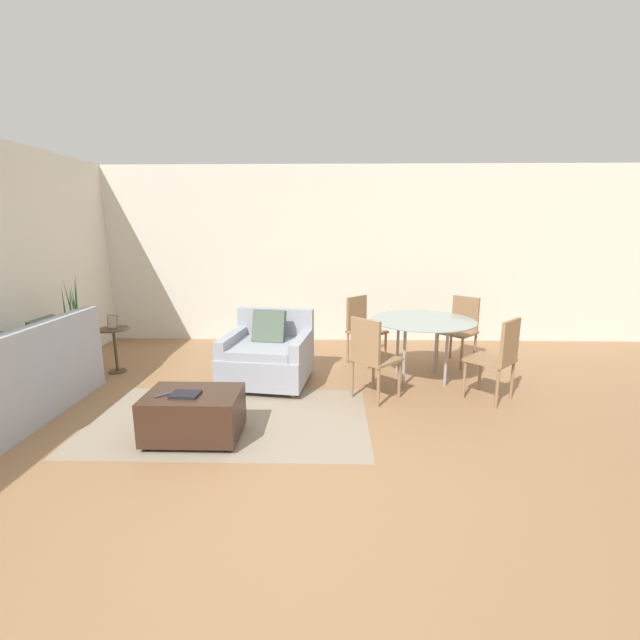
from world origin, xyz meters
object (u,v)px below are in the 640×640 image
object	(u,v)px
couch	(16,386)
dining_chair_near_right	(499,354)
tv_remote_primary	(164,395)
dining_chair_far_left	(362,325)
armchair	(268,355)
book_stack	(185,394)
ottoman	(194,414)
side_table	(115,342)
dining_chair_far_right	(461,325)
dining_table	(422,325)
picture_frame	(112,322)
dining_chair_near_left	(371,353)
potted_plant	(79,351)

from	to	relation	value
couch	dining_chair_near_right	size ratio (longest dim) A/B	2.07
tv_remote_primary	dining_chair_far_left	distance (m)	2.94
armchair	book_stack	size ratio (longest dim) A/B	4.35
book_stack	tv_remote_primary	world-z (taller)	book_stack
ottoman	side_table	xyz separation A→B (m)	(-1.54, 1.73, 0.17)
dining_chair_far_right	dining_chair_near_right	bearing A→B (deg)	-90.00
dining_chair_far_right	dining_chair_far_left	bearing A→B (deg)	180.00
dining_chair_far_left	dining_chair_far_right	xyz separation A→B (m)	(1.33, -0.00, 0.00)
dining_table	dining_chair_far_left	xyz separation A→B (m)	(-0.67, 0.67, -0.15)
couch	dining_chair_near_right	world-z (taller)	couch
dining_chair_near_right	tv_remote_primary	bearing A→B (deg)	-163.24
book_stack	dining_chair_near_right	world-z (taller)	dining_chair_near_right
picture_frame	dining_table	distance (m)	3.82
book_stack	dining_chair_near_left	xyz separation A→B (m)	(1.66, 0.96, 0.08)
book_stack	dining_chair_near_right	distance (m)	3.14
book_stack	couch	bearing A→B (deg)	165.89
armchair	potted_plant	xyz separation A→B (m)	(-2.45, 0.29, -0.05)
picture_frame	ottoman	bearing A→B (deg)	-48.21
couch	tv_remote_primary	world-z (taller)	couch
side_table	dining_chair_far_left	size ratio (longest dim) A/B	0.64
side_table	dining_table	distance (m)	3.83
ottoman	dining_chair_near_right	distance (m)	3.09
picture_frame	dining_chair_near_left	bearing A→B (deg)	-14.57
couch	book_stack	size ratio (longest dim) A/B	7.55
side_table	dining_chair_near_right	xyz separation A→B (m)	(4.49, -0.82, 0.12)
potted_plant	dining_table	distance (m)	4.30
dining_chair_near_left	dining_chair_far_right	bearing A→B (deg)	45.00
potted_plant	dining_chair_far_right	size ratio (longest dim) A/B	1.39
dining_chair_far_left	potted_plant	bearing A→B (deg)	-171.62
couch	side_table	world-z (taller)	couch
side_table	dining_chair_far_right	bearing A→B (deg)	6.49
potted_plant	dining_chair_far_left	bearing A→B (deg)	8.38
tv_remote_primary	picture_frame	bearing A→B (deg)	126.48
armchair	potted_plant	size ratio (longest dim) A/B	0.86
couch	tv_remote_primary	bearing A→B (deg)	-15.60
armchair	tv_remote_primary	size ratio (longest dim) A/B	7.38
book_stack	dining_chair_far_right	world-z (taller)	dining_chair_far_right
armchair	dining_chair_near_left	bearing A→B (deg)	-23.45
dining_chair_near_left	picture_frame	bearing A→B (deg)	165.43
armchair	side_table	xyz separation A→B (m)	(-1.99, 0.31, 0.07)
dining_chair_near_left	dining_chair_far_left	distance (m)	1.33
ottoman	book_stack	world-z (taller)	book_stack
book_stack	dining_table	xyz separation A→B (m)	(2.32, 1.62, 0.24)
book_stack	dining_chair_far_left	bearing A→B (deg)	54.05
picture_frame	couch	bearing A→B (deg)	-103.50
tv_remote_primary	dining_chair_far_right	world-z (taller)	dining_chair_far_right
ottoman	dining_chair_near_left	size ratio (longest dim) A/B	0.89
ottoman	dining_chair_far_right	size ratio (longest dim) A/B	0.89
side_table	picture_frame	bearing A→B (deg)	90.00
side_table	dining_table	world-z (taller)	dining_table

